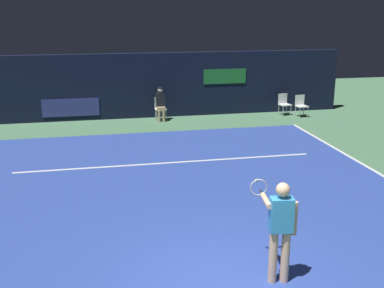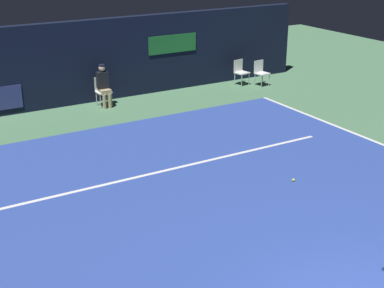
{
  "view_description": "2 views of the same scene",
  "coord_description": "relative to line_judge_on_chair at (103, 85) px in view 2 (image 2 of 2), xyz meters",
  "views": [
    {
      "loc": [
        -1.96,
        -6.38,
        4.32
      ],
      "look_at": [
        0.54,
        5.69,
        0.77
      ],
      "focal_mm": 44.26,
      "sensor_mm": 36.0,
      "label": 1
    },
    {
      "loc": [
        -5.59,
        -3.94,
        5.2
      ],
      "look_at": [
        0.16,
        5.79,
        0.83
      ],
      "focal_mm": 52.04,
      "sensor_mm": 36.0,
      "label": 2
    }
  ],
  "objects": [
    {
      "name": "ground_plane",
      "position": [
        -0.56,
        -7.36,
        -0.69
      ],
      "size": [
        33.21,
        33.21,
        0.0
      ],
      "primitive_type": "plane",
      "color": "#4C7A56"
    },
    {
      "name": "court_surface",
      "position": [
        -0.56,
        -7.36,
        -0.68
      ],
      "size": [
        10.99,
        11.04,
        0.01
      ],
      "primitive_type": "cube",
      "color": "#2D479E",
      "rests_on": "ground"
    },
    {
      "name": "line_service",
      "position": [
        -0.56,
        -5.43,
        -0.67
      ],
      "size": [
        8.57,
        0.1,
        0.01
      ],
      "primitive_type": "cube",
      "color": "white",
      "rests_on": "court_surface"
    },
    {
      "name": "back_wall",
      "position": [
        -0.56,
        0.74,
        0.61
      ],
      "size": [
        16.69,
        0.33,
        2.6
      ],
      "color": "black",
      "rests_on": "ground"
    },
    {
      "name": "line_judge_on_chair",
      "position": [
        0.0,
        0.0,
        0.0
      ],
      "size": [
        0.44,
        0.53,
        1.32
      ],
      "color": "white",
      "rests_on": "ground"
    },
    {
      "name": "courtside_chair_near",
      "position": [
        5.75,
        -0.47,
        -0.18
      ],
      "size": [
        0.48,
        0.46,
        0.88
      ],
      "color": "white",
      "rests_on": "ground"
    },
    {
      "name": "courtside_chair_far",
      "position": [
        5.2,
        -0.01,
        -0.18
      ],
      "size": [
        0.5,
        0.49,
        0.88
      ],
      "color": "white",
      "rests_on": "ground"
    },
    {
      "name": "tennis_ball",
      "position": [
        1.43,
        -7.38,
        -0.64
      ],
      "size": [
        0.07,
        0.07,
        0.07
      ],
      "primitive_type": "sphere",
      "color": "#CCE033",
      "rests_on": "court_surface"
    }
  ]
}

